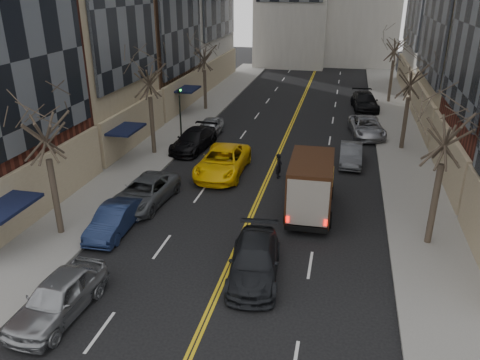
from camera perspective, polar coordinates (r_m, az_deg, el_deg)
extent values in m
cube|color=slate|center=(40.86, -6.91, 6.54)|extent=(4.00, 66.00, 0.15)
cube|color=slate|center=(38.90, 19.08, 4.56)|extent=(4.00, 66.00, 0.15)
cube|color=black|center=(23.28, -26.82, -2.86)|extent=(2.00, 3.00, 0.15)
cube|color=black|center=(32.66, -13.97, 6.03)|extent=(2.00, 3.00, 0.15)
cube|color=black|center=(33.37, -15.19, 4.37)|extent=(0.20, 3.00, 2.50)
cube|color=black|center=(44.27, -6.57, 10.95)|extent=(2.00, 3.00, 0.15)
cube|color=black|center=(44.80, -7.61, 9.66)|extent=(0.20, 3.00, 2.50)
cylinder|color=#382D23|center=(24.14, -21.59, -1.92)|extent=(0.30, 0.30, 3.83)
cylinder|color=#382D23|center=(33.96, -10.64, 6.57)|extent=(0.30, 0.30, 4.05)
cylinder|color=#382D23|center=(45.84, -4.28, 10.94)|extent=(0.30, 0.30, 3.69)
cylinder|color=#382D23|center=(23.34, 22.58, -2.76)|extent=(0.30, 0.30, 3.96)
cylinder|color=#382D23|center=(36.42, 19.44, 6.55)|extent=(0.30, 0.30, 3.78)
cylinder|color=#382D23|center=(50.93, 17.91, 11.39)|extent=(0.30, 0.30, 4.14)
cylinder|color=black|center=(35.27, -7.26, 7.19)|extent=(0.12, 0.12, 3.80)
imported|color=black|center=(34.71, -7.46, 10.92)|extent=(0.15, 0.18, 0.90)
sphere|color=#0CE526|center=(34.57, -7.27, 10.80)|extent=(0.14, 0.14, 0.14)
cube|color=black|center=(25.62, 8.49, -2.86)|extent=(2.14, 5.90, 0.27)
cube|color=black|center=(27.22, 8.90, 0.82)|extent=(2.18, 1.60, 1.92)
cube|color=black|center=(24.61, 8.60, -0.59)|extent=(2.29, 4.53, 2.75)
cube|color=black|center=(23.11, 8.04, -5.87)|extent=(2.11, 0.21, 0.27)
cube|color=red|center=(22.95, 5.81, -4.80)|extent=(0.17, 0.06, 0.32)
cube|color=red|center=(22.88, 10.38, -5.17)|extent=(0.17, 0.06, 0.32)
cube|color=gold|center=(24.50, 6.07, 0.84)|extent=(0.05, 0.82, 0.82)
cube|color=gold|center=(24.42, 11.29, 0.43)|extent=(0.05, 0.82, 0.82)
cylinder|color=black|center=(27.44, 6.50, -1.07)|extent=(0.27, 0.88, 0.88)
cylinder|color=black|center=(27.38, 11.00, -1.43)|extent=(0.27, 0.88, 0.88)
cylinder|color=black|center=(24.32, 5.70, -4.37)|extent=(0.27, 0.88, 0.88)
cylinder|color=black|center=(24.24, 10.80, -4.78)|extent=(0.27, 0.88, 0.88)
imported|color=black|center=(20.01, 1.77, -9.82)|extent=(2.60, 5.28, 1.48)
cube|color=black|center=(20.32, 2.20, -7.29)|extent=(0.13, 0.04, 0.09)
cube|color=blue|center=(20.29, 2.18, -7.34)|extent=(0.10, 0.01, 0.06)
imported|color=yellow|center=(30.30, -2.13, 2.26)|extent=(2.83, 6.06, 1.68)
imported|color=black|center=(29.77, 4.77, 1.73)|extent=(0.46, 0.63, 1.61)
imported|color=#93959A|center=(19.13, -21.27, -13.17)|extent=(2.14, 4.73, 1.58)
imported|color=#131E3D|center=(24.08, -15.13, -4.74)|extent=(1.58, 4.22, 1.38)
imported|color=#484B4F|center=(26.71, -11.52, -1.45)|extent=(2.79, 5.36, 1.44)
imported|color=black|center=(34.94, -5.66, 4.89)|extent=(2.75, 5.43, 1.51)
imported|color=#A4A7AB|center=(38.03, -3.75, 6.40)|extent=(1.73, 4.20, 1.43)
imported|color=#45474C|center=(32.92, 13.35, 3.08)|extent=(1.45, 4.16, 1.37)
imported|color=#9D9EA4|center=(39.34, 15.18, 6.26)|extent=(3.19, 5.68, 1.50)
imported|color=black|center=(47.62, 14.96, 9.22)|extent=(2.90, 5.82, 1.62)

